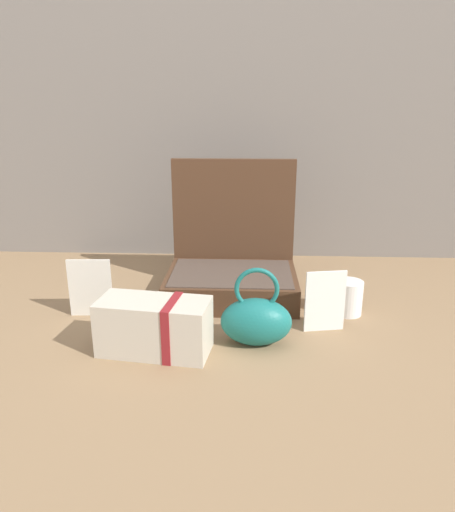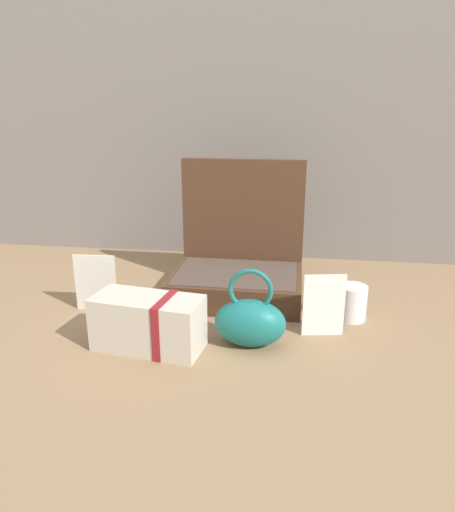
{
  "view_description": "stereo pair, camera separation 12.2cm",
  "coord_description": "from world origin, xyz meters",
  "px_view_note": "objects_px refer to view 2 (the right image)",
  "views": [
    {
      "loc": [
        0.06,
        -1.2,
        0.56
      ],
      "look_at": [
        0.01,
        -0.02,
        0.18
      ],
      "focal_mm": 33.24,
      "sensor_mm": 36.0,
      "label": 1
    },
    {
      "loc": [
        0.18,
        -1.19,
        0.56
      ],
      "look_at": [
        0.01,
        -0.02,
        0.18
      ],
      "focal_mm": 33.24,
      "sensor_mm": 36.0,
      "label": 2
    }
  ],
  "objects_px": {
    "teal_pouch_handbag": "(250,321)",
    "cream_toiletry_bag": "(150,323)",
    "coffee_mug": "(351,302)",
    "poster_card_right": "(324,305)",
    "open_suitcase": "(238,266)",
    "info_card_left": "(96,283)"
  },
  "relations": [
    {
      "from": "info_card_left",
      "to": "poster_card_right",
      "type": "xyz_separation_m",
      "value": [
        0.63,
        -0.06,
        -0.0
      ]
    },
    {
      "from": "teal_pouch_handbag",
      "to": "coffee_mug",
      "type": "xyz_separation_m",
      "value": [
        0.25,
        0.19,
        -0.02
      ]
    },
    {
      "from": "coffee_mug",
      "to": "poster_card_right",
      "type": "height_order",
      "value": "poster_card_right"
    },
    {
      "from": "cream_toiletry_bag",
      "to": "poster_card_right",
      "type": "xyz_separation_m",
      "value": [
        0.41,
        0.13,
        0.02
      ]
    },
    {
      "from": "cream_toiletry_bag",
      "to": "coffee_mug",
      "type": "distance_m",
      "value": 0.54
    },
    {
      "from": "open_suitcase",
      "to": "poster_card_right",
      "type": "xyz_separation_m",
      "value": [
        0.25,
        -0.24,
        -0.01
      ]
    },
    {
      "from": "cream_toiletry_bag",
      "to": "coffee_mug",
      "type": "height_order",
      "value": "cream_toiletry_bag"
    },
    {
      "from": "info_card_left",
      "to": "coffee_mug",
      "type": "bearing_deg",
      "value": 0.31
    },
    {
      "from": "teal_pouch_handbag",
      "to": "cream_toiletry_bag",
      "type": "height_order",
      "value": "teal_pouch_handbag"
    },
    {
      "from": "teal_pouch_handbag",
      "to": "info_card_left",
      "type": "bearing_deg",
      "value": 162.47
    },
    {
      "from": "open_suitcase",
      "to": "cream_toiletry_bag",
      "type": "relative_size",
      "value": 1.47
    },
    {
      "from": "teal_pouch_handbag",
      "to": "coffee_mug",
      "type": "relative_size",
      "value": 1.68
    },
    {
      "from": "teal_pouch_handbag",
      "to": "info_card_left",
      "type": "relative_size",
      "value": 1.21
    },
    {
      "from": "teal_pouch_handbag",
      "to": "info_card_left",
      "type": "height_order",
      "value": "teal_pouch_handbag"
    },
    {
      "from": "teal_pouch_handbag",
      "to": "open_suitcase",
      "type": "bearing_deg",
      "value": 102.38
    },
    {
      "from": "coffee_mug",
      "to": "info_card_left",
      "type": "relative_size",
      "value": 0.72
    },
    {
      "from": "open_suitcase",
      "to": "poster_card_right",
      "type": "distance_m",
      "value": 0.34
    },
    {
      "from": "open_suitcase",
      "to": "info_card_left",
      "type": "distance_m",
      "value": 0.42
    },
    {
      "from": "open_suitcase",
      "to": "info_card_left",
      "type": "xyz_separation_m",
      "value": [
        -0.38,
        -0.18,
        -0.01
      ]
    },
    {
      "from": "cream_toiletry_bag",
      "to": "poster_card_right",
      "type": "height_order",
      "value": "poster_card_right"
    },
    {
      "from": "teal_pouch_handbag",
      "to": "coffee_mug",
      "type": "distance_m",
      "value": 0.32
    },
    {
      "from": "teal_pouch_handbag",
      "to": "cream_toiletry_bag",
      "type": "xyz_separation_m",
      "value": [
        -0.24,
        -0.05,
        0.0
      ]
    }
  ]
}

